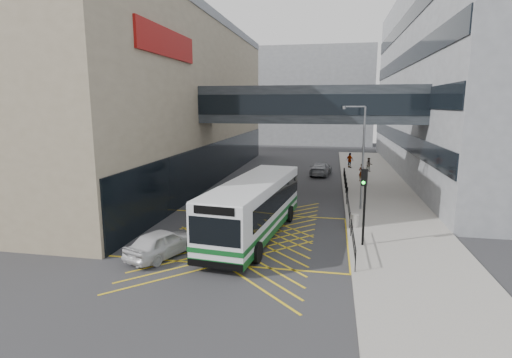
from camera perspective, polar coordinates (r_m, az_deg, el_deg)
The scene contains 18 objects.
ground at distance 23.60m, azimuth -1.85°, elevation -7.98°, with size 120.00×120.00×0.00m, color #333335.
building_whsmith at distance 44.23m, azimuth -20.73°, elevation 10.54°, with size 24.17×42.00×16.00m.
building_far at distance 82.12m, azimuth 6.14°, elevation 11.56°, with size 28.00×16.00×18.00m, color gray.
skybridge at distance 33.87m, azimuth 7.69°, elevation 10.47°, with size 20.00×4.10×3.00m.
pavement at distance 37.77m, azimuth 16.80°, elevation -1.22°, with size 6.00×54.00×0.16m, color #9D988F.
box_junction at distance 23.60m, azimuth -1.85°, elevation -7.97°, with size 12.00×9.00×0.01m.
bus at distance 23.04m, azimuth -0.15°, elevation -3.86°, with size 3.98×11.96×3.29m.
car_white at distance 20.75m, azimuth -13.19°, elevation -8.84°, with size 1.83×4.47×1.42m, color silver.
car_dark at distance 34.19m, azimuth 1.59°, elevation -1.02°, with size 1.59×4.06×1.27m, color black.
car_silver at distance 43.56m, azimuth 9.24°, elevation 1.49°, with size 1.99×4.70×1.46m, color gray.
traffic_light at distance 21.43m, azimuth 15.19°, elevation -2.38°, with size 0.34×0.49×4.12m.
street_lamp at distance 28.87m, azimuth 14.75°, elevation 3.85°, with size 1.65×0.55×7.27m.
litter_bin at distance 25.16m, azimuth 13.92°, elevation -5.78°, with size 0.46×0.46×0.80m, color #ADA89E.
kerb_railings at distance 24.54m, azimuth 13.30°, elevation -5.39°, with size 0.05×12.54×1.00m.
bollards at distance 37.48m, azimuth 12.66°, elevation -0.29°, with size 0.14×10.14×0.90m.
pedestrian_a at distance 40.36m, azimuth 14.84°, elevation 0.93°, with size 0.66×0.47×1.67m, color gray.
pedestrian_b at distance 45.92m, azimuth 15.84°, elevation 1.96°, with size 0.77×0.44×1.57m, color gray.
pedestrian_c at distance 48.42m, azimuth 13.25°, elevation 2.62°, with size 1.04×0.50×1.75m, color gray.
Camera 1 is at (4.96, -21.81, 7.51)m, focal length 28.00 mm.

